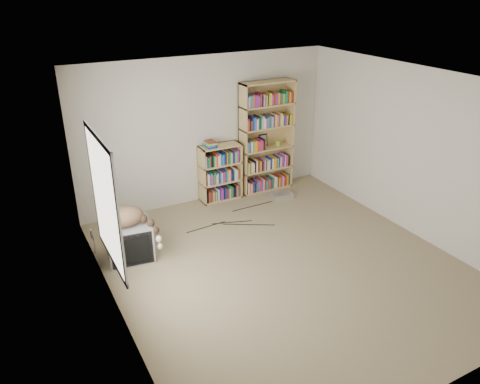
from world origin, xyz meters
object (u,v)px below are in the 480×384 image
bookcase_short (220,174)px  bookcase_tall (266,140)px  cat (130,220)px  dvd_player (282,195)px  crt_tv (129,241)px

bookcase_short → bookcase_tall: bearing=0.2°
cat → dvd_player: cat is taller
bookcase_tall → bookcase_short: 1.05m
crt_tv → cat: cat is taller
cat → dvd_player: size_ratio=2.03×
crt_tv → dvd_player: 3.05m
crt_tv → bookcase_short: bearing=37.7°
cat → bookcase_short: 2.32m
cat → bookcase_tall: size_ratio=0.37×
cat → dvd_player: (2.95, 0.76, -0.59)m
cat → bookcase_tall: (2.89, 1.25, 0.31)m
bookcase_tall → crt_tv: bearing=-158.3°
crt_tv → dvd_player: crt_tv is taller
crt_tv → cat: size_ratio=0.91×
cat → crt_tv: bearing=101.8°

